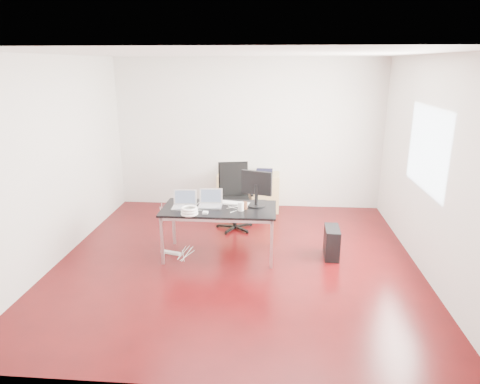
# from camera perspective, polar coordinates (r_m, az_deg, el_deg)

# --- Properties ---
(room_shell) EXTENTS (5.00, 5.00, 5.00)m
(room_shell) POSITION_cam_1_polar(r_m,az_deg,el_deg) (5.68, -0.08, 3.75)
(room_shell) COLOR #3A0608
(room_shell) RESTS_ON ground
(desk) EXTENTS (1.60, 0.80, 0.73)m
(desk) POSITION_cam_1_polar(r_m,az_deg,el_deg) (6.06, -2.79, -2.58)
(desk) COLOR black
(desk) RESTS_ON ground
(office_chair) EXTENTS (0.56, 0.58, 1.08)m
(office_chair) POSITION_cam_1_polar(r_m,az_deg,el_deg) (7.14, -0.77, -0.13)
(office_chair) COLOR black
(office_chair) RESTS_ON ground
(filing_cabinet_left) EXTENTS (0.50, 0.50, 0.70)m
(filing_cabinet_left) POSITION_cam_1_polar(r_m,az_deg,el_deg) (8.12, -1.15, 0.09)
(filing_cabinet_left) COLOR tan
(filing_cabinet_left) RESTS_ON ground
(filing_cabinet_right) EXTENTS (0.50, 0.50, 0.70)m
(filing_cabinet_right) POSITION_cam_1_polar(r_m,az_deg,el_deg) (8.08, 3.44, -0.02)
(filing_cabinet_right) COLOR tan
(filing_cabinet_right) RESTS_ON ground
(pc_tower) EXTENTS (0.22, 0.46, 0.44)m
(pc_tower) POSITION_cam_1_polar(r_m,az_deg,el_deg) (6.31, 12.13, -6.58)
(pc_tower) COLOR black
(pc_tower) RESTS_ON ground
(wastebasket) EXTENTS (0.25, 0.25, 0.28)m
(wastebasket) POSITION_cam_1_polar(r_m,az_deg,el_deg) (7.96, 2.65, -1.87)
(wastebasket) COLOR black
(wastebasket) RESTS_ON ground
(power_strip) EXTENTS (0.31, 0.14, 0.04)m
(power_strip) POSITION_cam_1_polar(r_m,az_deg,el_deg) (6.42, -9.24, -7.97)
(power_strip) COLOR white
(power_strip) RESTS_ON ground
(laptop_left) EXTENTS (0.34, 0.27, 0.23)m
(laptop_left) POSITION_cam_1_polar(r_m,az_deg,el_deg) (6.10, -7.42, -1.50)
(laptop_left) COLOR silver
(laptop_left) RESTS_ON desk
(laptop_right) EXTENTS (0.34, 0.26, 0.23)m
(laptop_right) POSITION_cam_1_polar(r_m,az_deg,el_deg) (6.11, -3.97, -1.36)
(laptop_right) COLOR silver
(laptop_right) RESTS_ON desk
(monitor) EXTENTS (0.44, 0.26, 0.51)m
(monitor) POSITION_cam_1_polar(r_m,az_deg,el_deg) (6.04, 2.22, 0.73)
(monitor) COLOR black
(monitor) RESTS_ON desk
(keyboard) EXTENTS (0.46, 0.23, 0.02)m
(keyboard) POSITION_cam_1_polar(r_m,az_deg,el_deg) (6.19, -0.75, -1.52)
(keyboard) COLOR white
(keyboard) RESTS_ON desk
(cup_white) EXTENTS (0.09, 0.09, 0.12)m
(cup_white) POSITION_cam_1_polar(r_m,az_deg,el_deg) (5.90, 0.12, -1.93)
(cup_white) COLOR white
(cup_white) RESTS_ON desk
(cup_brown) EXTENTS (0.09, 0.09, 0.10)m
(cup_brown) POSITION_cam_1_polar(r_m,az_deg,el_deg) (5.97, 0.63, -1.80)
(cup_brown) COLOR brown
(cup_brown) RESTS_ON desk
(cable_coil) EXTENTS (0.24, 0.24, 0.11)m
(cable_coil) POSITION_cam_1_polar(r_m,az_deg,el_deg) (5.78, -6.76, -2.53)
(cable_coil) COLOR white
(cable_coil) RESTS_ON desk
(power_adapter) EXTENTS (0.08, 0.08, 0.03)m
(power_adapter) POSITION_cam_1_polar(r_m,az_deg,el_deg) (5.82, -4.65, -2.75)
(power_adapter) COLOR white
(power_adapter) RESTS_ON desk
(speaker) EXTENTS (0.10, 0.09, 0.18)m
(speaker) POSITION_cam_1_polar(r_m,az_deg,el_deg) (8.04, -1.08, 3.17)
(speaker) COLOR #9E9E9E
(speaker) RESTS_ON filing_cabinet_left
(navy_garment) EXTENTS (0.31, 0.25, 0.09)m
(navy_garment) POSITION_cam_1_polar(r_m,az_deg,el_deg) (7.96, 3.27, 2.67)
(navy_garment) COLOR black
(navy_garment) RESTS_ON filing_cabinet_right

